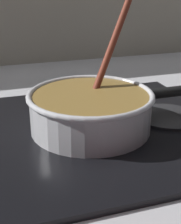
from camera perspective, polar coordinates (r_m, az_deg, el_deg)
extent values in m
cube|color=#B7B7BC|center=(0.54, 7.08, -13.13)|extent=(2.40, 1.60, 0.04)
cube|color=black|center=(0.66, 0.00, -3.34)|extent=(0.56, 0.48, 0.01)
torus|color=#592D0C|center=(0.66, 0.00, -2.56)|extent=(0.16, 0.16, 0.01)
cylinder|color=#262628|center=(0.73, 13.21, -0.76)|extent=(0.14, 0.14, 0.01)
cylinder|color=silver|center=(0.65, 0.00, 0.00)|extent=(0.24, 0.24, 0.07)
cylinder|color=olive|center=(0.64, 0.00, 0.33)|extent=(0.22, 0.22, 0.07)
torus|color=silver|center=(0.63, 0.00, 2.99)|extent=(0.25, 0.25, 0.01)
cylinder|color=#E5CC7A|center=(0.62, 4.94, 1.40)|extent=(0.03, 0.03, 0.01)
cylinder|color=#EDD88C|center=(0.64, 0.77, 2.21)|extent=(0.03, 0.03, 0.01)
cylinder|color=beige|center=(0.59, 2.26, 0.56)|extent=(0.03, 0.03, 0.01)
cylinder|color=#E5CC7A|center=(0.66, 4.98, 2.92)|extent=(0.04, 0.04, 0.01)
cylinder|color=#E5CC7A|center=(0.70, -0.38, 4.14)|extent=(0.03, 0.03, 0.01)
cylinder|color=#EDD88C|center=(0.57, -0.70, -0.19)|extent=(0.03, 0.03, 0.01)
cylinder|color=maroon|center=(0.69, 4.10, 12.37)|extent=(0.13, 0.09, 0.22)
cube|color=brown|center=(0.67, 0.43, 2.72)|extent=(0.05, 0.05, 0.01)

